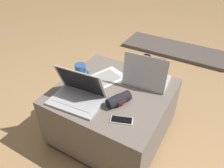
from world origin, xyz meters
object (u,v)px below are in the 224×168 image
at_px(cell_phone, 122,120).
at_px(coffee_mug, 81,70).
at_px(paper_sheet, 106,78).
at_px(backpack, 145,82).
at_px(laptop_far, 146,77).
at_px(laptop_near, 78,94).
at_px(wrist_brace, 119,99).

bearing_deg(cell_phone, coffee_mug, 41.45).
xyz_separation_m(paper_sheet, coffee_mug, (-0.19, -0.07, 0.05)).
distance_m(backpack, coffee_mug, 0.68).
height_order(laptop_far, coffee_mug, laptop_far).
relative_size(laptop_near, coffee_mug, 2.97).
height_order(laptop_far, wrist_brace, laptop_far).
xyz_separation_m(wrist_brace, coffee_mug, (-0.43, 0.15, 0.01)).
height_order(cell_phone, paper_sheet, cell_phone).
xyz_separation_m(cell_phone, backpack, (-0.15, 0.77, -0.24)).
bearing_deg(laptop_far, paper_sheet, 12.68).
distance_m(laptop_far, wrist_brace, 0.32).
bearing_deg(laptop_far, wrist_brace, 73.13).
relative_size(backpack, coffee_mug, 4.24).
bearing_deg(backpack, wrist_brace, 86.03).
distance_m(laptop_far, backpack, 0.45).
height_order(backpack, wrist_brace, backpack).
bearing_deg(coffee_mug, laptop_far, 18.58).
relative_size(laptop_near, wrist_brace, 2.00).
height_order(backpack, coffee_mug, coffee_mug).
height_order(cell_phone, coffee_mug, coffee_mug).
height_order(cell_phone, wrist_brace, wrist_brace).
distance_m(laptop_near, backpack, 0.83).
bearing_deg(coffee_mug, paper_sheet, 20.45).
relative_size(cell_phone, backpack, 0.29).
distance_m(paper_sheet, coffee_mug, 0.21).
height_order(laptop_far, cell_phone, laptop_far).
bearing_deg(cell_phone, backpack, -8.97).
relative_size(cell_phone, coffee_mug, 1.22).
xyz_separation_m(paper_sheet, wrist_brace, (0.24, -0.22, 0.03)).
xyz_separation_m(cell_phone, paper_sheet, (-0.33, 0.35, -0.00)).
distance_m(laptop_far, cell_phone, 0.45).
distance_m(laptop_near, laptop_far, 0.54).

